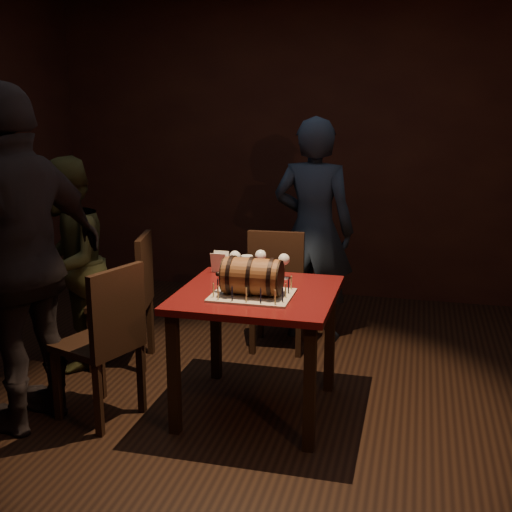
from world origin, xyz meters
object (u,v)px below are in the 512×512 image
(pub_table, at_px, (257,309))
(wine_glass_left, at_px, (235,258))
(chair_left_rear, at_px, (131,293))
(person_left_front, at_px, (22,261))
(wine_glass_right, at_px, (284,260))
(chair_back, at_px, (278,284))
(chair_left_front, at_px, (106,335))
(person_back, at_px, (313,230))
(person_left_rear, at_px, (67,264))
(wine_glass_mid, at_px, (261,257))
(barrel_cake, at_px, (252,276))
(pint_of_ale, at_px, (247,268))

(pub_table, xyz_separation_m, wine_glass_left, (-0.22, 0.29, 0.23))
(chair_left_rear, relative_size, person_left_front, 0.48)
(wine_glass_left, height_order, wine_glass_right, same)
(chair_back, xyz_separation_m, chair_left_rear, (-0.94, -0.47, 0.00))
(wine_glass_left, xyz_separation_m, chair_left_front, (-0.59, -0.62, -0.35))
(wine_glass_left, bearing_deg, person_back, 72.10)
(chair_left_rear, relative_size, chair_left_front, 1.00)
(wine_glass_right, distance_m, person_left_rear, 1.54)
(pub_table, xyz_separation_m, wine_glass_right, (0.10, 0.29, 0.23))
(wine_glass_mid, xyz_separation_m, person_left_front, (-1.16, -0.80, 0.10))
(wine_glass_right, height_order, person_left_front, person_left_front)
(wine_glass_mid, relative_size, person_left_rear, 0.11)
(barrel_cake, distance_m, wine_glass_mid, 0.46)
(pub_table, height_order, wine_glass_right, wine_glass_right)
(chair_left_rear, bearing_deg, chair_left_front, -74.64)
(wine_glass_right, relative_size, chair_back, 0.17)
(wine_glass_left, relative_size, wine_glass_right, 1.00)
(wine_glass_right, bearing_deg, barrel_cake, -104.13)
(chair_left_rear, bearing_deg, pint_of_ale, -15.30)
(wine_glass_left, xyz_separation_m, chair_back, (0.13, 0.65, -0.35))
(wine_glass_right, xyz_separation_m, person_back, (0.02, 1.02, -0.01))
(chair_back, height_order, person_back, person_back)
(person_back, height_order, person_left_rear, person_back)
(pub_table, distance_m, person_left_rear, 1.48)
(wine_glass_left, distance_m, pint_of_ale, 0.12)
(wine_glass_right, height_order, pint_of_ale, wine_glass_right)
(wine_glass_right, height_order, chair_left_rear, chair_left_rear)
(pint_of_ale, bearing_deg, chair_left_front, -140.79)
(barrel_cake, distance_m, chair_back, 1.10)
(wine_glass_mid, height_order, chair_left_rear, chair_left_rear)
(pub_table, relative_size, wine_glass_left, 5.59)
(barrel_cake, bearing_deg, chair_left_front, -164.31)
(wine_glass_right, xyz_separation_m, person_left_rear, (-1.53, 0.06, -0.14))
(chair_back, bearing_deg, barrel_cake, -85.57)
(wine_glass_mid, bearing_deg, wine_glass_left, -157.04)
(pint_of_ale, bearing_deg, person_left_rear, 174.65)
(pub_table, distance_m, chair_left_front, 0.88)
(chair_back, height_order, chair_left_front, same)
(pint_of_ale, xyz_separation_m, person_left_rear, (-1.31, 0.12, -0.09))
(wine_glass_right, height_order, chair_back, chair_back)
(wine_glass_right, bearing_deg, wine_glass_left, -179.77)
(wine_glass_left, distance_m, wine_glass_right, 0.31)
(person_back, bearing_deg, person_left_rear, 36.24)
(chair_back, relative_size, person_left_front, 0.48)
(wine_glass_left, bearing_deg, pub_table, -53.04)
(pub_table, height_order, wine_glass_left, wine_glass_left)
(pint_of_ale, relative_size, chair_back, 0.16)
(pint_of_ale, xyz_separation_m, person_back, (0.23, 1.08, 0.03))
(wine_glass_right, height_order, person_left_rear, person_left_rear)
(wine_glass_right, xyz_separation_m, person_left_front, (-1.32, -0.74, 0.10))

